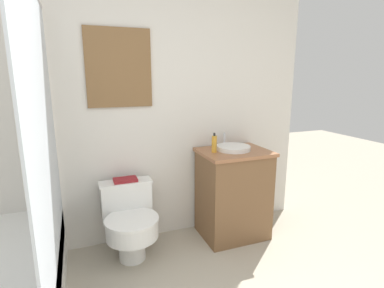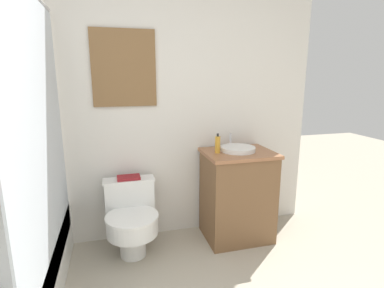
% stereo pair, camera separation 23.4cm
% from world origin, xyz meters
% --- Properties ---
extents(wall_back, '(3.42, 0.07, 2.50)m').
position_xyz_m(wall_back, '(-0.00, 2.15, 1.26)').
color(wall_back, silver).
rests_on(wall_back, ground_plane).
extents(toilet, '(0.44, 0.54, 0.62)m').
position_xyz_m(toilet, '(-0.08, 1.85, 0.33)').
color(toilet, white).
rests_on(toilet, ground_plane).
extents(vanity, '(0.62, 0.50, 0.83)m').
position_xyz_m(vanity, '(0.89, 1.86, 0.42)').
color(vanity, brown).
rests_on(vanity, ground_plane).
extents(sink, '(0.31, 0.35, 0.13)m').
position_xyz_m(sink, '(0.89, 1.88, 0.85)').
color(sink, white).
rests_on(sink, vanity).
extents(soap_bottle, '(0.05, 0.05, 0.17)m').
position_xyz_m(soap_bottle, '(0.69, 1.87, 0.91)').
color(soap_bottle, gold).
rests_on(soap_bottle, vanity).
extents(book_on_tank, '(0.20, 0.13, 0.02)m').
position_xyz_m(book_on_tank, '(-0.08, 1.99, 0.63)').
color(book_on_tank, maroon).
rests_on(book_on_tank, toilet).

